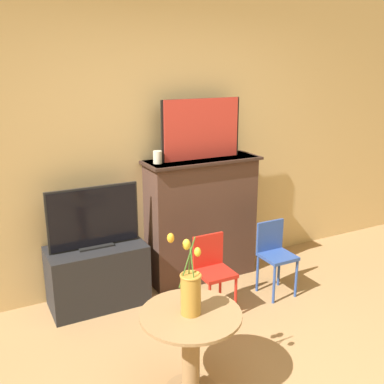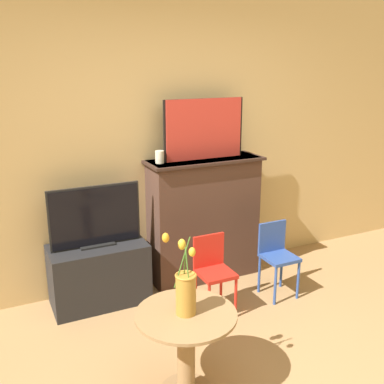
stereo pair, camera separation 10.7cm
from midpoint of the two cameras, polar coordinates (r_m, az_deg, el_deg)
The scene contains 10 objects.
wall_back at distance 4.14m, azimuth -3.73°, elevation 6.54°, with size 8.00×0.06×2.70m.
fireplace_mantel at distance 4.30m, azimuth 2.22°, elevation -3.31°, with size 1.10×0.39×1.18m.
painting at distance 4.11m, azimuth 2.31°, elevation 7.99°, with size 0.79×0.03×0.55m.
mantel_candle at distance 3.95m, azimuth -3.36°, elevation 4.46°, with size 0.08×0.08×0.11m.
tv_stand at distance 4.03m, azimuth -10.96°, elevation -10.21°, with size 0.82×0.44×0.54m.
tv_monitor at distance 3.84m, azimuth -11.40°, elevation -3.15°, with size 0.77×0.12×0.53m.
chair_red at distance 3.78m, azimuth 3.50°, elevation -9.64°, with size 0.28×0.28×0.67m.
chair_blue at distance 4.14m, azimuth 11.42°, elevation -7.58°, with size 0.28×0.28×0.67m.
side_table at distance 2.93m, azimuth 0.35°, elevation -18.56°, with size 0.63×0.63×0.58m.
vase_tulips at distance 2.74m, azimuth 0.30°, elevation -12.25°, with size 0.19×0.18×0.52m.
Camera 2 is at (-1.47, -1.68, 2.04)m, focal length 42.00 mm.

